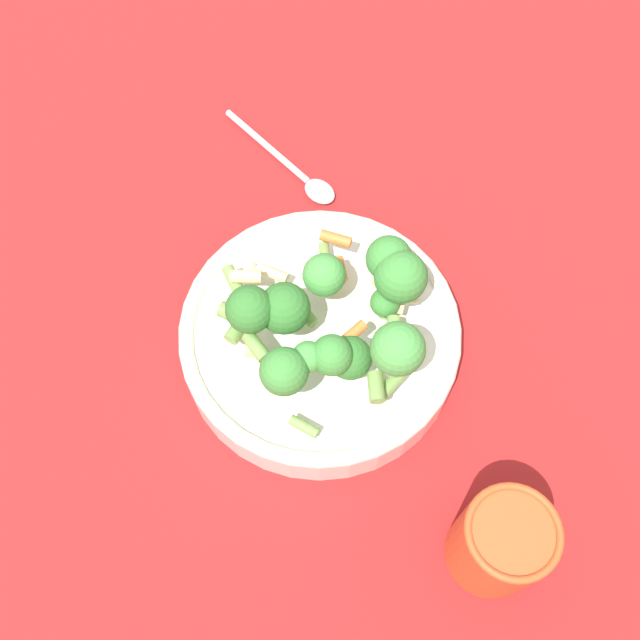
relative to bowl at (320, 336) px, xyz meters
The scene contains 5 objects.
ground_plane 0.02m from the bowl, ahead, with size 3.00×3.00×0.00m, color maroon.
bowl is the anchor object (origin of this frame).
pasta_salad 0.07m from the bowl, 49.30° to the right, with size 0.18×0.18×0.09m.
cup 0.23m from the bowl, 64.46° to the right, with size 0.07×0.07×0.10m.
spoon 0.20m from the bowl, 85.53° to the left, with size 0.10×0.15×0.01m.
Camera 1 is at (-0.06, -0.28, 0.64)m, focal length 42.00 mm.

